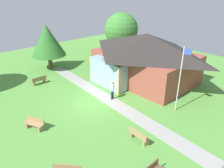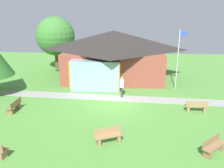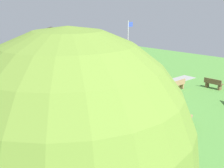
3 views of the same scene
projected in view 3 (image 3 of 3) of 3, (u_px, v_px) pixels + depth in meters
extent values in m
plane|color=#54933D|center=(120.00, 104.00, 20.16)|extent=(44.00, 44.00, 0.00)
cube|color=brown|center=(53.00, 68.00, 24.43)|extent=(9.64, 6.90, 2.97)
pyramid|color=#2D2826|center=(51.00, 39.00, 23.76)|extent=(10.64, 7.90, 1.93)
cube|color=#8CB2BF|center=(68.00, 82.00, 20.73)|extent=(4.34, 1.20, 2.67)
cylinder|color=orange|center=(47.00, 90.00, 18.84)|extent=(0.12, 0.12, 2.67)
cylinder|color=orange|center=(96.00, 78.00, 21.80)|extent=(0.12, 0.12, 2.67)
cube|color=#999993|center=(107.00, 99.00, 21.09)|extent=(20.67, 2.85, 0.03)
cylinder|color=silver|center=(128.00, 51.00, 25.86)|extent=(0.08, 0.08, 5.28)
cube|color=blue|center=(130.00, 24.00, 25.45)|extent=(0.60, 0.02, 0.40)
cube|color=olive|center=(45.00, 138.00, 14.13)|extent=(0.48, 1.51, 0.06)
cube|color=olive|center=(51.00, 147.00, 13.82)|extent=(0.40, 0.17, 0.39)
cube|color=olive|center=(39.00, 139.00, 14.59)|extent=(0.40, 0.17, 0.39)
cube|color=olive|center=(48.00, 133.00, 14.20)|extent=(0.10, 1.50, 0.36)
cube|color=#9E7A51|center=(177.00, 84.00, 23.32)|extent=(1.52, 0.51, 0.06)
cube|color=#9E7A51|center=(173.00, 89.00, 23.04)|extent=(0.18, 0.41, 0.39)
cube|color=#9E7A51|center=(181.00, 86.00, 23.75)|extent=(0.18, 0.41, 0.39)
cube|color=#9E7A51|center=(180.00, 82.00, 23.13)|extent=(1.50, 0.13, 0.36)
cube|color=olive|center=(148.00, 168.00, 11.59)|extent=(1.55, 0.66, 0.06)
cube|color=olive|center=(151.00, 165.00, 11.38)|extent=(1.49, 0.28, 0.36)
cube|color=#9E7A51|center=(187.00, 119.00, 16.36)|extent=(1.55, 0.99, 0.06)
cube|color=#9E7A51|center=(188.00, 120.00, 16.92)|extent=(0.30, 0.43, 0.39)
cube|color=#9E7A51|center=(186.00, 127.00, 15.94)|extent=(0.30, 0.43, 0.39)
cube|color=#9E7A51|center=(184.00, 115.00, 16.37)|extent=(1.40, 0.65, 0.36)
cube|color=brown|center=(214.00, 83.00, 23.68)|extent=(0.47, 1.51, 0.06)
cube|color=brown|center=(207.00, 85.00, 24.13)|extent=(0.40, 0.17, 0.39)
cube|color=brown|center=(220.00, 88.00, 23.37)|extent=(0.40, 0.17, 0.39)
cube|color=brown|center=(213.00, 81.00, 23.50)|extent=(0.09, 1.50, 0.36)
cylinder|color=#2D3347|center=(108.00, 91.00, 21.56)|extent=(0.14, 0.14, 0.85)
cylinder|color=#2D3347|center=(109.00, 92.00, 21.44)|extent=(0.14, 0.14, 0.85)
cylinder|color=silver|center=(108.00, 82.00, 21.29)|extent=(0.34, 0.34, 0.65)
sphere|color=tan|center=(108.00, 76.00, 21.17)|extent=(0.24, 0.24, 0.24)
sphere|color=olive|center=(72.00, 150.00, 5.91)|extent=(4.96, 4.96, 4.96)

